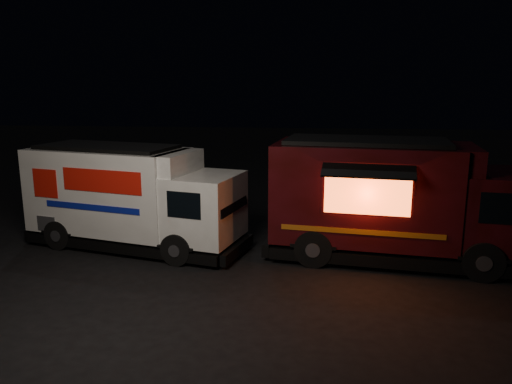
% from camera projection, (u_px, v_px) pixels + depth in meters
% --- Properties ---
extents(ground, '(80.00, 80.00, 0.00)m').
position_uv_depth(ground, '(202.00, 271.00, 12.25)').
color(ground, black).
rests_on(ground, ground).
extents(white_truck, '(6.59, 3.58, 2.84)m').
position_uv_depth(white_truck, '(135.00, 197.00, 13.83)').
color(white_truck, white).
rests_on(white_truck, ground).
extents(red_truck, '(7.00, 3.36, 3.13)m').
position_uv_depth(red_truck, '(399.00, 201.00, 12.80)').
color(red_truck, '#3D0B11').
rests_on(red_truck, ground).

